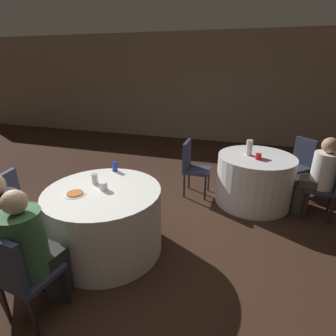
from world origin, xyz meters
name	(u,v)px	position (x,y,z in m)	size (l,w,h in m)	color
ground_plane	(94,252)	(0.00, 0.00, 0.00)	(16.00, 16.00, 0.00)	#382319
wall_back	(192,88)	(0.00, 5.15, 1.40)	(16.00, 0.06, 2.80)	gray
table_near	(106,220)	(0.11, 0.12, 0.38)	(1.26, 1.26, 0.76)	white
table_far	(254,179)	(1.72, 1.78, 0.38)	(1.12, 1.12, 0.76)	white
chair_near_west	(17,203)	(-0.91, -0.07, 0.53)	(0.47, 0.47, 0.89)	#2D3347
chair_near_south	(19,271)	(-0.04, -0.91, 0.53)	(0.45, 0.46, 0.89)	#2D3347
chair_far_northeast	(300,160)	(2.43, 2.45, 0.53)	(0.57, 0.57, 0.89)	#2D3347
chair_far_west	(192,163)	(0.75, 1.79, 0.53)	(0.41, 0.40, 0.89)	#2D3347
chair_far_east	(330,183)	(2.68, 1.61, 0.53)	(0.47, 0.46, 0.89)	#2D3347
person_white_shirt	(317,177)	(2.52, 1.64, 0.58)	(0.50, 0.36, 1.15)	#4C4238
person_black_shirt	(13,225)	(-0.54, -0.48, 0.57)	(0.49, 0.48, 1.11)	black
person_green_jacket	(35,252)	(-0.02, -0.75, 0.59)	(0.35, 0.50, 1.18)	#282828
pizza_plate_near	(75,194)	(-0.11, -0.05, 0.77)	(0.22, 0.22, 0.02)	white
soda_can_blue	(115,166)	(-0.01, 0.65, 0.82)	(0.07, 0.07, 0.12)	#1E38A5
soda_can_silver	(95,179)	(-0.05, 0.24, 0.82)	(0.07, 0.07, 0.12)	silver
cup_near	(103,186)	(0.12, 0.13, 0.80)	(0.09, 0.09, 0.09)	white
bottle_far	(249,148)	(1.60, 1.79, 0.87)	(0.09, 0.09, 0.23)	white
cup_far	(258,157)	(1.73, 1.63, 0.80)	(0.08, 0.08, 0.09)	red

